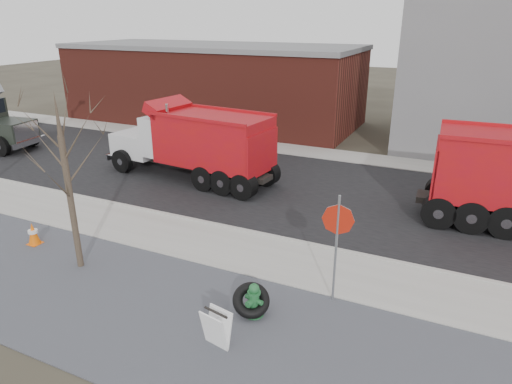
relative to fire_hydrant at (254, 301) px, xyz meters
The scene contains 14 objects.
ground 3.61m from the fire_hydrant, 134.37° to the left, with size 120.00×120.00×0.00m, color #383328.
gravel_verge 2.71m from the fire_hydrant, 159.60° to the right, with size 60.00×5.00×0.03m, color slate.
sidewalk 3.79m from the fire_hydrant, 131.71° to the left, with size 60.00×2.50×0.06m, color #9E9B93.
curb 4.84m from the fire_hydrant, 121.38° to the left, with size 60.00×0.15×0.11m, color #9E9B93.
road 9.22m from the fire_hydrant, 105.81° to the left, with size 60.00×9.40×0.02m, color black.
far_sidewalk 14.79m from the fire_hydrant, 99.78° to the left, with size 60.00×2.00×0.06m, color #9E9B93.
building_brick 23.33m from the fire_hydrant, 122.59° to the left, with size 20.20×8.20×5.30m.
bare_tree 6.39m from the fire_hydrant, behind, with size 3.20×3.20×5.20m.
fire_hydrant is the anchor object (origin of this frame).
truck_tire 0.09m from the fire_hydrant, 167.32° to the left, with size 1.26×1.24×0.79m.
stop_sign 2.68m from the fire_hydrant, 42.70° to the left, with size 0.80×0.14×2.97m.
sandwich_board 1.42m from the fire_hydrant, 100.62° to the right, with size 0.72×0.54×0.91m.
traffic_cone_near 8.14m from the fire_hydrant, behind, with size 0.40×0.40×0.76m.
dump_truck_red_b 10.71m from the fire_hydrant, 129.97° to the left, with size 8.37×3.20×3.51m.
Camera 1 is at (6.61, -11.15, 6.96)m, focal length 32.00 mm.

